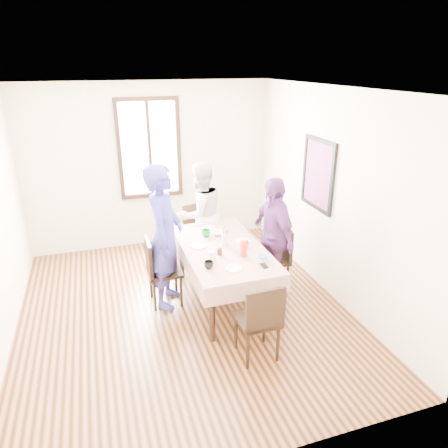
{
  "coord_description": "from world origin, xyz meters",
  "views": [
    {
      "loc": [
        -0.88,
        -4.37,
        2.97
      ],
      "look_at": [
        0.56,
        0.05,
        1.1
      ],
      "focal_mm": 32.59,
      "sensor_mm": 36.0,
      "label": 1
    }
  ],
  "objects": [
    {
      "name": "person_right",
      "position": [
        1.28,
        0.15,
        0.8
      ],
      "size": [
        0.46,
        0.97,
        1.61
      ],
      "primitive_type": "imported",
      "rotation": [
        0.0,
        0.0,
        -1.49
      ],
      "color": "#673377",
      "rests_on": "ground"
    },
    {
      "name": "window_frame",
      "position": [
        0.0,
        2.23,
        1.65
      ],
      "size": [
        1.02,
        0.06,
        1.62
      ],
      "primitive_type": "cube",
      "color": "black",
      "rests_on": "back_wall"
    },
    {
      "name": "chair_right",
      "position": [
        1.3,
        0.15,
        0.46
      ],
      "size": [
        0.49,
        0.49,
        0.91
      ],
      "primitive_type": "cube",
      "rotation": [
        0.0,
        0.0,
        1.4
      ],
      "color": "black",
      "rests_on": "ground"
    },
    {
      "name": "plate_left",
      "position": [
        0.27,
        0.22,
        0.77
      ],
      "size": [
        0.2,
        0.2,
        0.01
      ],
      "primitive_type": "cylinder",
      "color": "white",
      "rests_on": "tablecloth"
    },
    {
      "name": "butter_tub",
      "position": [
        0.9,
        -0.41,
        0.79
      ],
      "size": [
        0.11,
        0.11,
        0.06
      ],
      "primitive_type": "cylinder",
      "color": "white",
      "rests_on": "tablecloth"
    },
    {
      "name": "person_left",
      "position": [
        -0.15,
        0.26,
        0.93
      ],
      "size": [
        0.66,
        0.79,
        1.86
      ],
      "primitive_type": "imported",
      "rotation": [
        0.0,
        0.0,
        1.19
      ],
      "color": "#343193",
      "rests_on": "ground"
    },
    {
      "name": "dining_table",
      "position": [
        0.56,
        0.1,
        0.38
      ],
      "size": [
        0.88,
        1.71,
        0.75
      ],
      "primitive_type": "cube",
      "color": "black",
      "rests_on": "ground"
    },
    {
      "name": "mug_flag",
      "position": [
        0.83,
        -0.0,
        0.81
      ],
      "size": [
        0.11,
        0.11,
        0.09
      ],
      "primitive_type": "imported",
      "rotation": [
        0.0,
        0.0,
        0.23
      ],
      "color": "red",
      "rests_on": "tablecloth"
    },
    {
      "name": "flower_bunch",
      "position": [
        0.6,
        0.15,
        0.97
      ],
      "size": [
        0.09,
        0.09,
        0.1
      ],
      "primitive_type": null,
      "color": "yellow",
      "rests_on": "flower_vase"
    },
    {
      "name": "chair_far",
      "position": [
        0.56,
        1.27,
        0.46
      ],
      "size": [
        0.45,
        0.45,
        0.91
      ],
      "primitive_type": "cube",
      "rotation": [
        0.0,
        0.0,
        3.21
      ],
      "color": "black",
      "rests_on": "ground"
    },
    {
      "name": "drinking_glass",
      "position": [
        0.33,
        -0.2,
        0.82
      ],
      "size": [
        0.08,
        0.08,
        0.11
      ],
      "primitive_type": "cylinder",
      "color": "silver",
      "rests_on": "tablecloth"
    },
    {
      "name": "mug_green",
      "position": [
        0.45,
        0.5,
        0.81
      ],
      "size": [
        0.17,
        0.17,
        0.09
      ],
      "primitive_type": "imported",
      "rotation": [
        0.0,
        0.0,
        -0.62
      ],
      "color": "#0C7226",
      "rests_on": "tablecloth"
    },
    {
      "name": "back_wall",
      "position": [
        0.0,
        2.25,
        1.35
      ],
      "size": [
        4.0,
        0.0,
        4.0
      ],
      "primitive_type": "plane",
      "rotation": [
        1.57,
        0.0,
        0.0
      ],
      "color": "#F2E6C4",
      "rests_on": "ground"
    },
    {
      "name": "smartphone",
      "position": [
        0.86,
        -0.54,
        0.77
      ],
      "size": [
        0.07,
        0.13,
        0.01
      ],
      "primitive_type": "cube",
      "color": "black",
      "rests_on": "tablecloth"
    },
    {
      "name": "ground",
      "position": [
        0.0,
        0.0,
        0.0
      ],
      "size": [
        4.5,
        4.5,
        0.0
      ],
      "primitive_type": "plane",
      "color": "black",
      "rests_on": "ground"
    },
    {
      "name": "art_poster",
      "position": [
        1.98,
        0.3,
        1.55
      ],
      "size": [
        0.04,
        0.76,
        0.96
      ],
      "primitive_type": "cube",
      "color": "red",
      "rests_on": "right_wall"
    },
    {
      "name": "chair_near",
      "position": [
        0.56,
        -1.07,
        0.46
      ],
      "size": [
        0.43,
        0.43,
        0.91
      ],
      "primitive_type": "cube",
      "rotation": [
        0.0,
        0.0,
        0.03
      ],
      "color": "black",
      "rests_on": "ground"
    },
    {
      "name": "plate_right",
      "position": [
        0.87,
        0.19,
        0.77
      ],
      "size": [
        0.2,
        0.2,
        0.01
      ],
      "primitive_type": "cylinder",
      "color": "white",
      "rests_on": "tablecloth"
    },
    {
      "name": "plate_far",
      "position": [
        0.56,
        0.75,
        0.77
      ],
      "size": [
        0.2,
        0.2,
        0.01
      ],
      "primitive_type": "cylinder",
      "color": "white",
      "rests_on": "tablecloth"
    },
    {
      "name": "juice_carton",
      "position": [
        0.72,
        -0.22,
        0.86
      ],
      "size": [
        0.06,
        0.06,
        0.2
      ],
      "primitive_type": "cube",
      "color": "red",
      "rests_on": "tablecloth"
    },
    {
      "name": "plate_near",
      "position": [
        0.5,
        -0.49,
        0.77
      ],
      "size": [
        0.2,
        0.2,
        0.01
      ],
      "primitive_type": "cylinder",
      "color": "white",
      "rests_on": "tablecloth"
    },
    {
      "name": "person_far",
      "position": [
        0.56,
        1.25,
        0.81
      ],
      "size": [
        0.94,
        0.83,
        1.61
      ],
      "primitive_type": "imported",
      "rotation": [
        0.0,
        0.0,
        3.47
      ],
      "color": "silver",
      "rests_on": "ground"
    },
    {
      "name": "window_pane",
      "position": [
        0.0,
        2.24,
        1.65
      ],
      "size": [
        0.9,
        0.02,
        1.5
      ],
      "primitive_type": "cube",
      "color": "white",
      "rests_on": "back_wall"
    },
    {
      "name": "butter_lid",
      "position": [
        0.9,
        -0.41,
        0.82
      ],
      "size": [
        0.12,
        0.12,
        0.01
      ],
      "primitive_type": "cylinder",
      "color": "blue",
      "rests_on": "butter_tub"
    },
    {
      "name": "mug_black",
      "position": [
        0.23,
        -0.39,
        0.81
      ],
      "size": [
        0.12,
        0.12,
        0.09
      ],
      "primitive_type": "imported",
      "rotation": [
        0.0,
        0.0,
        -0.07
      ],
      "color": "black",
      "rests_on": "tablecloth"
    },
    {
      "name": "serving_bowl",
      "position": [
        0.64,
        0.51,
        0.79
      ],
      "size": [
        0.22,
        0.22,
        0.05
      ],
      "primitive_type": "imported",
      "rotation": [
        0.0,
        0.0,
        -0.05
      ],
      "color": "white",
      "rests_on": "tablecloth"
    },
    {
      "name": "chair_left",
      "position": [
        -0.17,
        0.26,
        0.46
      ],
      "size": [
        0.42,
        0.42,
        0.91
      ],
      "primitive_type": "cube",
      "rotation": [
        0.0,
        0.0,
        -1.57
      ],
      "color": "black",
      "rests_on": "ground"
    },
    {
      "name": "tablecloth",
      "position": [
        0.56,
        0.1,
        0.76
      ],
      "size": [
        1.0,
        1.83,
        0.01
      ],
      "primitive_type": "cube",
      "color": "#550400",
      "rests_on": "dining_table"
    },
    {
      "name": "right_wall",
      "position": [
        2.0,
        0.0,
        1.35
      ],
      "size": [
        0.0,
        4.5,
        4.5
      ],
      "primitive_type": "plane",
      "rotation": [
        1.57,
        0.0,
        -1.57
      ],
      "color": "#F2E6C4",
      "rests_on": "ground"
    },
    {
      "name": "jam_jar",
      "position": [
        0.46,
        -0.1,
        0.8
      ],
      "size": [
        0.06,
        0.06,
        0.08
      ],
      "primitive_type": "cylinder",
      "color": "black",
      "rests_on": "tablecloth"
    },
    {
      "name": "flower_vase",
      "position": [
        0.6,
        0.15,
        0.84
      ],
      "size": [
        0.08,
        0.08,
        0.15
      ],
      "primitive_type": "cylinder",
      "color": "silver",
      "rests_on": "tablecloth"
    }
  ]
}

